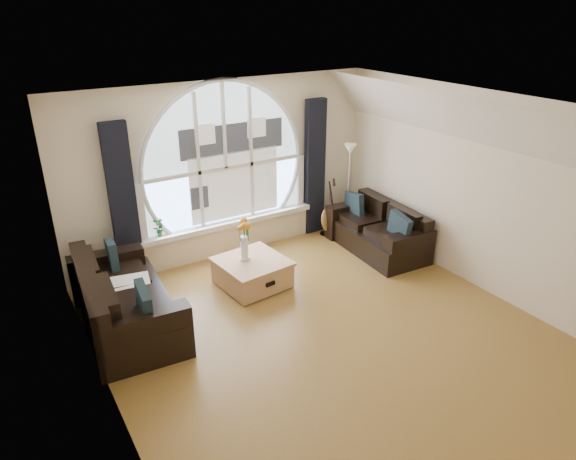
% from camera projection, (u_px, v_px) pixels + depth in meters
% --- Properties ---
extents(ground, '(5.00, 5.50, 0.01)m').
position_uv_depth(ground, '(327.00, 334.00, 6.26)').
color(ground, brown).
rests_on(ground, ground).
extents(ceiling, '(5.00, 5.50, 0.01)m').
position_uv_depth(ceiling, '(335.00, 112.00, 5.15)').
color(ceiling, silver).
rests_on(ceiling, ground).
extents(wall_back, '(5.00, 0.01, 2.70)m').
position_uv_depth(wall_back, '(224.00, 170.00, 7.84)').
color(wall_back, beige).
rests_on(wall_back, ground).
extents(wall_front, '(5.00, 0.01, 2.70)m').
position_uv_depth(wall_front, '(564.00, 373.00, 3.57)').
color(wall_front, beige).
rests_on(wall_front, ground).
extents(wall_left, '(0.01, 5.50, 2.70)m').
position_uv_depth(wall_left, '(100.00, 296.00, 4.50)').
color(wall_left, beige).
rests_on(wall_left, ground).
extents(wall_right, '(0.01, 5.50, 2.70)m').
position_uv_depth(wall_right, '(481.00, 193.00, 6.91)').
color(wall_right, beige).
rests_on(wall_right, ground).
extents(attic_slope, '(0.92, 5.50, 0.72)m').
position_uv_depth(attic_slope, '(477.00, 121.00, 6.35)').
color(attic_slope, silver).
rests_on(attic_slope, ground).
extents(arched_window, '(2.60, 0.06, 2.15)m').
position_uv_depth(arched_window, '(224.00, 153.00, 7.70)').
color(arched_window, silver).
rests_on(arched_window, wall_back).
extents(window_sill, '(2.90, 0.22, 0.08)m').
position_uv_depth(window_sill, '(230.00, 223.00, 8.11)').
color(window_sill, white).
rests_on(window_sill, wall_back).
extents(window_frame, '(2.76, 0.08, 2.15)m').
position_uv_depth(window_frame, '(225.00, 153.00, 7.68)').
color(window_frame, white).
rests_on(window_frame, wall_back).
extents(neighbor_house, '(1.70, 0.02, 1.50)m').
position_uv_depth(neighbor_house, '(234.00, 160.00, 7.81)').
color(neighbor_house, silver).
rests_on(neighbor_house, wall_back).
extents(curtain_left, '(0.35, 0.12, 2.30)m').
position_uv_depth(curtain_left, '(123.00, 205.00, 7.06)').
color(curtain_left, black).
rests_on(curtain_left, ground).
extents(curtain_right, '(0.35, 0.12, 2.30)m').
position_uv_depth(curtain_right, '(315.00, 168.00, 8.60)').
color(curtain_right, black).
rests_on(curtain_right, ground).
extents(sofa_left, '(1.13, 2.02, 0.86)m').
position_uv_depth(sofa_left, '(126.00, 299.00, 6.24)').
color(sofa_left, black).
rests_on(sofa_left, ground).
extents(sofa_right, '(0.95, 1.73, 0.75)m').
position_uv_depth(sofa_right, '(377.00, 227.00, 8.21)').
color(sofa_right, black).
rests_on(sofa_right, ground).
extents(coffee_chest, '(0.98, 0.98, 0.44)m').
position_uv_depth(coffee_chest, '(252.00, 272.00, 7.25)').
color(coffee_chest, tan).
rests_on(coffee_chest, ground).
extents(throw_blanket, '(0.64, 0.64, 0.10)m').
position_uv_depth(throw_blanket, '(128.00, 290.00, 6.24)').
color(throw_blanket, silver).
rests_on(throw_blanket, sofa_left).
extents(vase_flowers, '(0.24, 0.24, 0.70)m').
position_uv_depth(vase_flowers, '(244.00, 234.00, 7.05)').
color(vase_flowers, white).
rests_on(vase_flowers, coffee_chest).
extents(floor_lamp, '(0.24, 0.24, 1.60)m').
position_uv_depth(floor_lamp, '(348.00, 191.00, 8.60)').
color(floor_lamp, '#B2B2B2').
rests_on(floor_lamp, ground).
extents(guitar, '(0.42, 0.34, 1.06)m').
position_uv_depth(guitar, '(329.00, 207.00, 8.66)').
color(guitar, brown).
rests_on(guitar, ground).
extents(potted_plant, '(0.18, 0.14, 0.30)m').
position_uv_depth(potted_plant, '(159.00, 227.00, 7.48)').
color(potted_plant, '#1E6023').
rests_on(potted_plant, window_sill).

